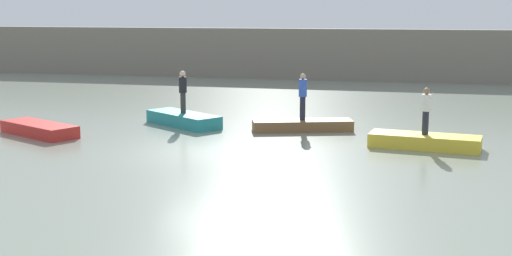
% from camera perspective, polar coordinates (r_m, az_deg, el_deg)
% --- Properties ---
extents(ground_plane, '(120.00, 120.00, 0.00)m').
position_cam_1_polar(ground_plane, '(22.68, -4.96, -2.11)').
color(ground_plane, gray).
extents(embankment_wall, '(80.00, 1.20, 3.44)m').
position_cam_1_polar(embankment_wall, '(46.35, 4.83, 6.23)').
color(embankment_wall, gray).
rests_on(embankment_wall, ground_plane).
extents(rowboat_red, '(3.72, 2.68, 0.46)m').
position_cam_1_polar(rowboat_red, '(27.04, -17.81, -0.09)').
color(rowboat_red, red).
rests_on(rowboat_red, ground_plane).
extents(rowboat_teal, '(3.69, 3.06, 0.52)m').
position_cam_1_polar(rowboat_teal, '(28.00, -6.14, 0.73)').
color(rowboat_teal, teal).
rests_on(rowboat_teal, ground_plane).
extents(rowboat_brown, '(4.06, 2.23, 0.43)m').
position_cam_1_polar(rowboat_brown, '(26.75, 3.93, 0.23)').
color(rowboat_brown, brown).
rests_on(rowboat_brown, ground_plane).
extents(rowboat_yellow, '(3.87, 1.70, 0.47)m').
position_cam_1_polar(rowboat_yellow, '(24.07, 14.03, -1.10)').
color(rowboat_yellow, gold).
rests_on(rowboat_yellow, ground_plane).
extents(person_blue_shirt, '(0.32, 0.32, 1.84)m').
position_cam_1_polar(person_blue_shirt, '(26.57, 3.96, 2.86)').
color(person_blue_shirt, '#232838').
rests_on(person_blue_shirt, rowboat_brown).
extents(person_white_shirt, '(0.32, 0.32, 1.63)m').
position_cam_1_polar(person_white_shirt, '(23.88, 14.14, 1.58)').
color(person_white_shirt, '#232838').
rests_on(person_white_shirt, rowboat_yellow).
extents(person_dark_shirt, '(0.32, 0.32, 1.74)m').
position_cam_1_polar(person_dark_shirt, '(27.83, -6.19, 3.25)').
color(person_dark_shirt, '#38332D').
rests_on(person_dark_shirt, rowboat_teal).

